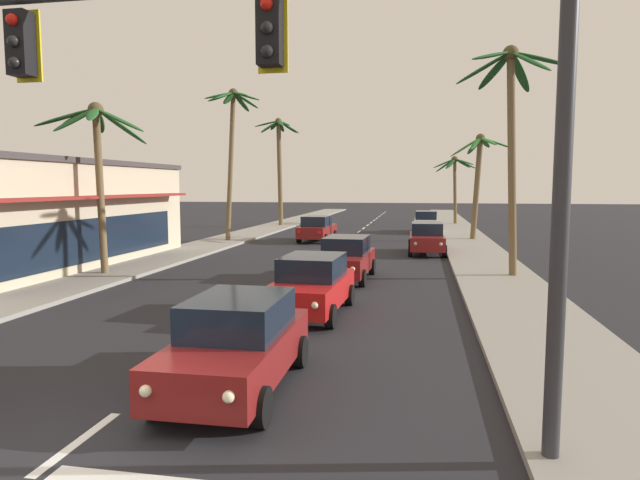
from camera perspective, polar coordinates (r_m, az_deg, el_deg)
name	(u,v)px	position (r m, az deg, el deg)	size (l,w,h in m)	color
ground_plane	(67,451)	(8.88, -24.88, -19.29)	(220.00, 220.00, 0.00)	#232328
sidewalk_right	(484,262)	(26.93, 16.75, -2.23)	(3.20, 110.00, 0.14)	gray
sidewalk_left	(175,255)	(29.57, -14.87, -1.49)	(3.20, 110.00, 0.14)	gray
lane_markings	(333,257)	(28.16, 1.35, -1.79)	(4.28, 89.62, 0.01)	silver
traffic_signal_mast	(280,77)	(7.68, -4.19, 16.61)	(11.42, 0.41, 7.29)	#2D2D33
sedan_lead_at_stop_bar	(237,343)	(10.11, -8.64, -10.56)	(1.97, 4.46, 1.68)	maroon
sedan_third_in_queue	(312,285)	(15.67, -0.87, -4.66)	(2.10, 4.51, 1.68)	red
sedan_fifth_in_queue	(346,258)	(21.44, 2.73, -1.86)	(2.07, 4.50, 1.68)	maroon
sedan_oncoming_far	(317,228)	(36.02, -0.31, 1.22)	(2.11, 4.51, 1.68)	maroon
sedan_parked_nearest_kerb	(427,238)	(30.01, 11.06, 0.21)	(2.01, 4.48, 1.68)	maroon
sedan_parked_mid_kerb	(426,222)	(43.69, 10.98, 1.90)	(1.95, 4.45, 1.68)	silver
palm_left_second	(96,143)	(23.81, -22.32, 9.37)	(4.55, 4.40, 6.96)	brown
palm_left_third	(232,128)	(35.94, -9.17, 11.48)	(3.70, 3.38, 9.79)	brown
palm_left_farthest	(279,151)	(49.16, -4.30, 9.24)	(4.04, 4.08, 9.60)	brown
palm_right_second	(511,109)	(22.88, 19.27, 12.75)	(4.31, 3.76, 9.01)	brown
palm_right_third	(479,165)	(37.60, 16.23, 7.52)	(4.21, 4.44, 7.05)	brown
palm_right_farthest	(455,173)	(52.53, 13.87, 6.84)	(4.07, 3.95, 6.38)	brown
storefront_strip_left	(17,215)	(27.32, -29.04, 2.33)	(8.61, 16.86, 4.81)	beige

